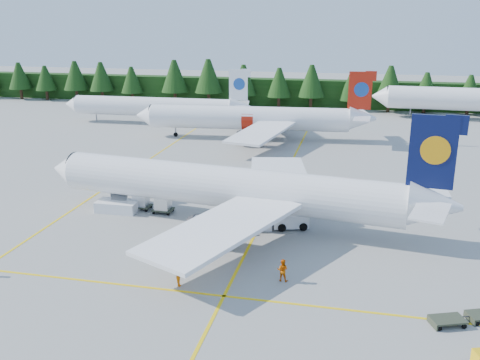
% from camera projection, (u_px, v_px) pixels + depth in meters
% --- Properties ---
extents(ground, '(320.00, 320.00, 0.00)m').
position_uv_depth(ground, '(173.00, 254.00, 45.60)').
color(ground, gray).
rests_on(ground, ground).
extents(taxi_stripe_a, '(0.25, 120.00, 0.01)m').
position_uv_depth(taxi_stripe_a, '(121.00, 178.00, 67.18)').
color(taxi_stripe_a, yellow).
rests_on(taxi_stripe_a, ground).
extents(taxi_stripe_b, '(0.25, 120.00, 0.01)m').
position_uv_depth(taxi_stripe_b, '(278.00, 189.00, 63.02)').
color(taxi_stripe_b, yellow).
rests_on(taxi_stripe_b, ground).
extents(taxi_stripe_cross, '(80.00, 0.25, 0.01)m').
position_uv_depth(taxi_stripe_cross, '(146.00, 287.00, 39.99)').
color(taxi_stripe_cross, yellow).
rests_on(taxi_stripe_cross, ground).
extents(treeline_hedge, '(220.00, 4.00, 6.00)m').
position_uv_depth(treeline_hedge, '(293.00, 93.00, 121.28)').
color(treeline_hedge, black).
rests_on(treeline_hedge, ground).
extents(airliner_navy, '(40.35, 33.01, 11.75)m').
position_uv_depth(airliner_navy, '(219.00, 187.00, 52.13)').
color(airliner_navy, white).
rests_on(airliner_navy, ground).
extents(airliner_red, '(38.70, 31.73, 11.25)m').
position_uv_depth(airliner_red, '(245.00, 118.00, 88.27)').
color(airliner_red, white).
rests_on(airliner_red, ground).
extents(airliner_far_left, '(35.99, 4.48, 10.46)m').
position_uv_depth(airliner_far_left, '(147.00, 106.00, 100.96)').
color(airliner_far_left, white).
rests_on(airliner_far_left, ground).
extents(airstairs, '(4.30, 5.83, 3.85)m').
position_uv_depth(airstairs, '(119.00, 203.00, 55.77)').
color(airstairs, white).
rests_on(airstairs, ground).
extents(service_truck, '(5.73, 3.49, 2.60)m').
position_uv_depth(service_truck, '(280.00, 215.00, 51.02)').
color(service_truck, white).
rests_on(service_truck, ground).
extents(uld_pair, '(4.68, 2.11, 1.58)m').
position_uv_depth(uld_pair, '(152.00, 201.00, 55.48)').
color(uld_pair, '#34392A').
rests_on(uld_pair, ground).
extents(crew_b, '(0.91, 0.73, 1.79)m').
position_uv_depth(crew_b, '(282.00, 270.00, 40.77)').
color(crew_b, '#D85904').
rests_on(crew_b, ground).
extents(crew_c, '(0.45, 0.65, 1.55)m').
position_uv_depth(crew_c, '(179.00, 277.00, 39.98)').
color(crew_c, orange).
rests_on(crew_c, ground).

